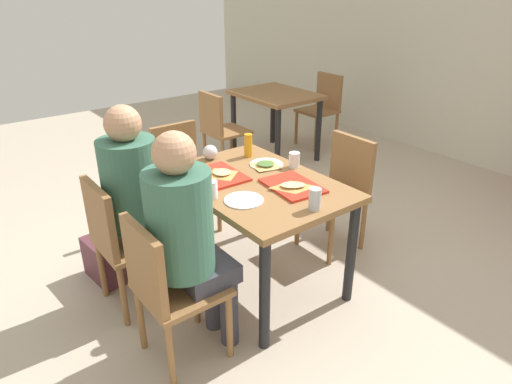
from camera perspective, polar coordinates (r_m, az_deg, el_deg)
The scene contains 24 objects.
ground_plane at distance 3.11m, azimuth -0.00°, elevation -11.13°, with size 10.00×10.00×0.02m, color #B7A893.
main_table at distance 2.78m, azimuth -0.00°, elevation -0.48°, with size 1.14×0.79×0.73m.
chair_near_left at distance 2.74m, azimuth -16.82°, elevation -5.43°, with size 0.40×0.40×0.83m.
chair_near_right at distance 2.30m, azimuth -11.36°, elevation -11.35°, with size 0.40×0.40×0.83m.
chair_far_side at distance 3.33m, azimuth 10.68°, elevation 0.86°, with size 0.40×0.40×0.83m.
chair_left_end at distance 3.57m, azimuth -9.37°, elevation 2.72°, with size 0.40×0.40×0.83m.
person_in_red at distance 2.67m, azimuth -14.71°, elevation -0.02°, with size 0.32×0.42×1.24m.
person_in_brown_jacket at distance 2.21m, azimuth -8.68°, elevation -5.01°, with size 0.32×0.42×1.24m.
tray_red_near at distance 2.81m, azimuth -4.71°, elevation 2.12°, with size 0.36×0.26×0.02m, color red.
tray_red_far at distance 2.67m, azimuth 4.63°, elevation 0.78°, with size 0.36×0.26×0.02m, color red.
paper_plate_center at distance 2.98m, azimuth 1.31°, elevation 3.53°, with size 0.22×0.22×0.01m, color white.
paper_plate_near_edge at distance 2.50m, azimuth -1.56°, elevation -1.03°, with size 0.22×0.22×0.01m, color white.
pizza_slice_a at distance 2.80m, azimuth -4.32°, elevation 2.40°, with size 0.19×0.19×0.02m.
pizza_slice_b at distance 2.63m, azimuth 4.67°, elevation 0.78°, with size 0.22×0.25×0.02m.
pizza_slice_c at distance 2.95m, azimuth 1.23°, elevation 3.50°, with size 0.23×0.23×0.02m.
plastic_cup_a at distance 2.94m, azimuth 4.86°, elevation 4.06°, with size 0.07×0.07×0.10m, color white.
plastic_cup_b at distance 2.52m, azimuth -5.65°, elevation 0.31°, with size 0.07×0.07×0.10m, color white.
soda_can at distance 2.40m, azimuth 7.44°, elevation -0.90°, with size 0.07×0.07×0.12m, color #B7BCC6.
condiment_bottle at distance 3.10m, azimuth -0.99°, elevation 5.91°, with size 0.06×0.06×0.16m, color orange.
foil_bundle at distance 3.08m, azimuth -5.81°, elevation 5.02°, with size 0.10×0.10×0.10m, color silver.
handbag at distance 3.20m, azimuth -18.69°, elevation -8.20°, with size 0.32×0.16×0.28m, color #592D38.
background_table at distance 5.01m, azimuth 2.48°, elevation 11.04°, with size 0.90×0.70×0.73m.
background_chair_near at distance 4.63m, azimuth -4.63°, elevation 8.22°, with size 0.40×0.40×0.83m.
background_chair_far at distance 5.53m, azimuth 8.41°, elevation 10.88°, with size 0.40×0.40×0.83m.
Camera 1 is at (1.98, -1.53, 1.84)m, focal length 31.69 mm.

